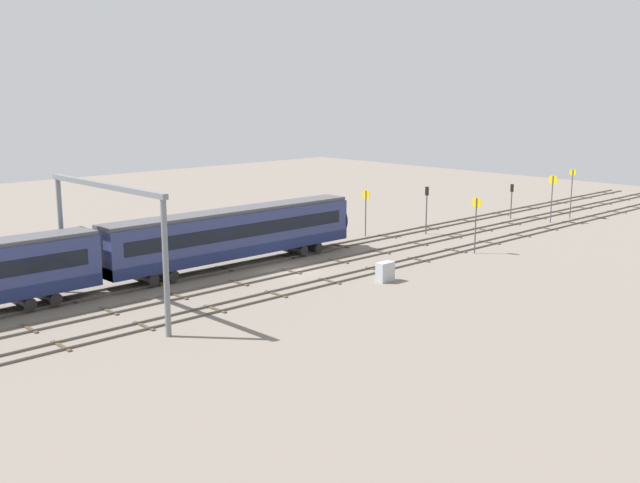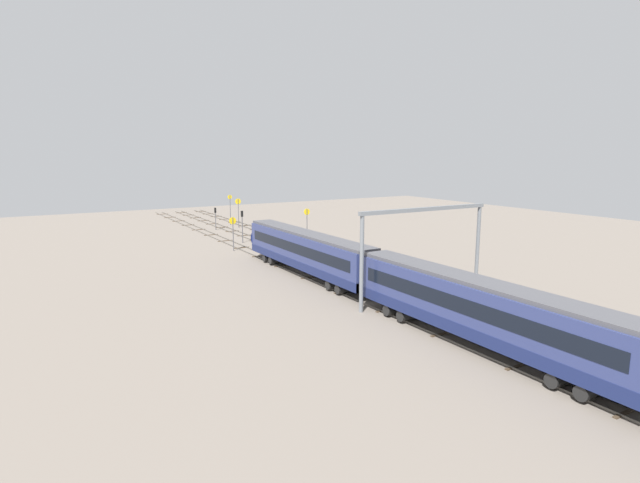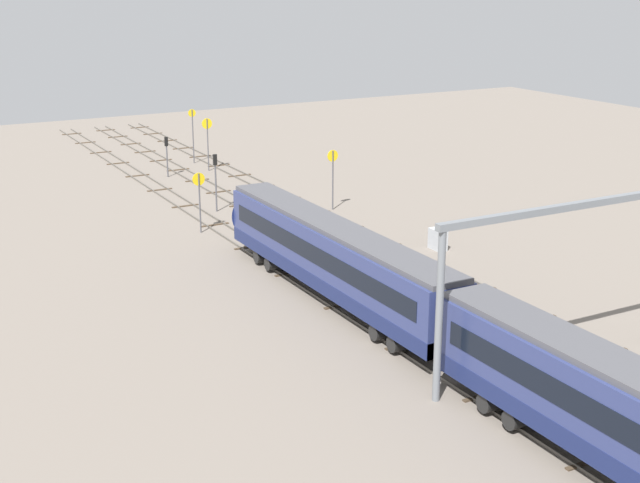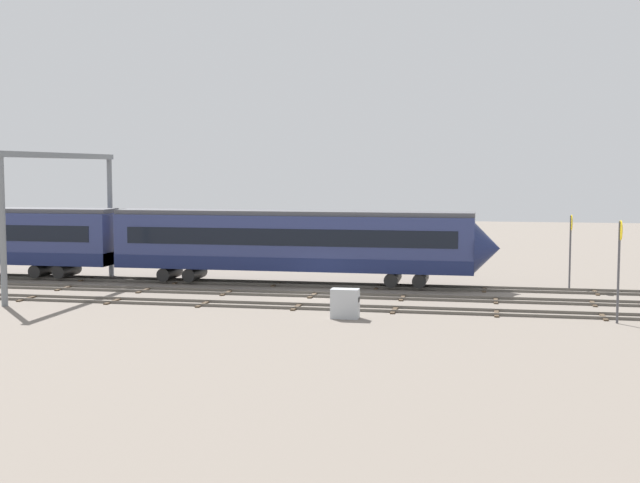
% 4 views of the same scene
% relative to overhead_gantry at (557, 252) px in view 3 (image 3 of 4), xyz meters
% --- Properties ---
extents(ground_plane, '(152.78, 152.78, 0.00)m').
position_rel_overhead_gantry_xyz_m(ground_plane, '(16.32, 0.21, -6.31)').
color(ground_plane, slate).
extents(track_near_foreground, '(136.78, 2.40, 0.16)m').
position_rel_overhead_gantry_xyz_m(track_near_foreground, '(16.32, -4.31, -6.25)').
color(track_near_foreground, '#59544C').
rests_on(track_near_foreground, ground).
extents(track_second_near, '(136.78, 2.40, 0.16)m').
position_rel_overhead_gantry_xyz_m(track_second_near, '(16.32, 0.21, -6.25)').
color(track_second_near, '#59544C').
rests_on(track_second_near, ground).
extents(track_with_train, '(136.78, 2.40, 0.16)m').
position_rel_overhead_gantry_xyz_m(track_with_train, '(16.32, 4.74, -6.24)').
color(track_with_train, '#59544C').
rests_on(track_with_train, ground).
extents(overhead_gantry, '(0.40, 14.61, 8.74)m').
position_rel_overhead_gantry_xyz_m(overhead_gantry, '(0.00, 0.00, 0.00)').
color(overhead_gantry, slate).
rests_on(overhead_gantry, ground).
extents(speed_sign_near_foreground, '(0.14, 1.09, 5.40)m').
position_rel_overhead_gantry_xyz_m(speed_sign_near_foreground, '(52.92, -2.50, -2.69)').
color(speed_sign_near_foreground, '#4C4C51').
rests_on(speed_sign_near_foreground, ground).
extents(speed_sign_mid_trackside, '(0.14, 0.99, 5.18)m').
position_rel_overhead_gantry_xyz_m(speed_sign_mid_trackside, '(33.19, -6.04, -2.89)').
color(speed_sign_mid_trackside, '#4C4C51').
rests_on(speed_sign_mid_trackside, ground).
extents(speed_sign_far_trackside, '(0.14, 1.01, 4.78)m').
position_rel_overhead_gantry_xyz_m(speed_sign_far_trackside, '(32.00, 6.48, -3.12)').
color(speed_sign_far_trackside, '#4C4C51').
rests_on(speed_sign_far_trackside, ground).
extents(speed_sign_distant_end, '(0.14, 0.82, 5.76)m').
position_rel_overhead_gantry_xyz_m(speed_sign_distant_end, '(57.25, -2.54, -2.72)').
color(speed_sign_distant_end, '#4C4C51').
rests_on(speed_sign_distant_end, ground).
extents(signal_light_trackside_approach, '(0.31, 0.32, 4.02)m').
position_rel_overhead_gantry_xyz_m(signal_light_trackside_approach, '(52.15, 2.16, -3.65)').
color(signal_light_trackside_approach, '#4C4C51').
rests_on(signal_light_trackside_approach, ground).
extents(signal_light_trackside_departure, '(0.31, 0.32, 4.94)m').
position_rel_overhead_gantry_xyz_m(signal_light_trackside_departure, '(37.39, 2.95, -3.10)').
color(signal_light_trackside_departure, '#4C4C51').
rests_on(signal_light_trackside_departure, ground).
extents(relay_cabinet, '(1.47, 0.78, 1.54)m').
position_rel_overhead_gantry_xyz_m(relay_cabinet, '(19.52, -7.21, -5.54)').
color(relay_cabinet, '#B2B7BC').
rests_on(relay_cabinet, ground).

